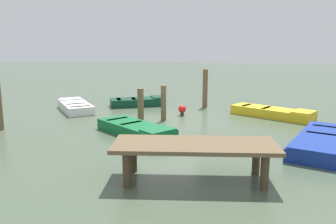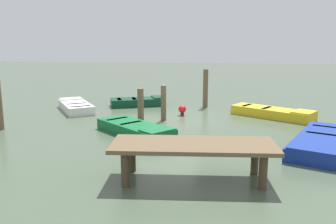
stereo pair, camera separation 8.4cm
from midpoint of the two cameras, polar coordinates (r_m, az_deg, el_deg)
name	(u,v)px [view 1 (the left image)]	position (r m, az deg, el deg)	size (l,w,h in m)	color
ground_plane	(168,120)	(15.63, -0.15, -1.26)	(80.00, 80.00, 0.00)	#475642
dock_segment	(195,148)	(8.86, 4.02, -5.82)	(4.09, 1.67, 0.95)	brown
rowboat_dark_green	(138,102)	(18.99, -4.92, 1.63)	(3.02, 1.93, 0.46)	#0C3823
rowboat_blue	(323,142)	(12.56, 23.24, -4.37)	(3.13, 4.38, 0.46)	navy
rowboat_yellow	(273,112)	(16.81, 16.17, -0.06)	(3.62, 3.00, 0.46)	gold
rowboat_green	(136,129)	(13.23, -5.34, -2.70)	(3.31, 3.21, 0.46)	#0F602D
rowboat_white	(75,106)	(18.19, -14.68, 0.86)	(2.59, 3.16, 0.46)	silver
mooring_piling_mid_right	(141,105)	(15.43, -4.54, 1.20)	(0.27, 0.27, 1.40)	brown
mooring_piling_far_right	(205,88)	(18.59, 5.80, 3.79)	(0.26, 0.26, 1.96)	brown
mooring_piling_far_left	(164,103)	(15.43, -0.87, 1.47)	(0.23, 0.23, 1.53)	brown
marker_buoy	(182,109)	(16.52, 2.12, 0.44)	(0.36, 0.36, 0.48)	#262626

